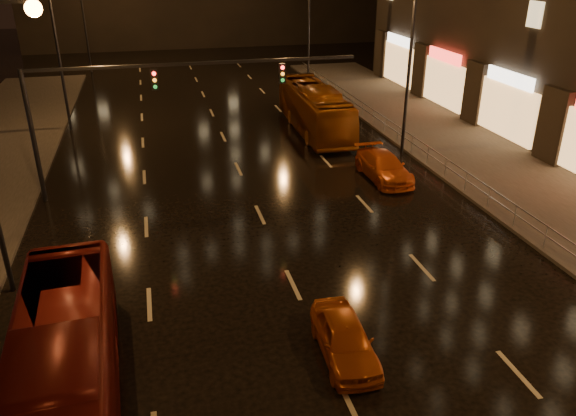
{
  "coord_description": "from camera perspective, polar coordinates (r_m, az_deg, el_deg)",
  "views": [
    {
      "loc": [
        -4.27,
        -6.45,
        10.82
      ],
      "look_at": [
        0.09,
        11.12,
        2.5
      ],
      "focal_mm": 35.0,
      "sensor_mm": 36.0,
      "label": 1
    }
  ],
  "objects": [
    {
      "name": "taxi_far",
      "position": [
        29.49,
        9.7,
        4.16
      ],
      "size": [
        1.93,
        4.58,
        1.32
      ],
      "primitive_type": "imported",
      "rotation": [
        0.0,
        0.0,
        0.02
      ],
      "color": "#CD5113",
      "rests_on": "ground"
    },
    {
      "name": "sidewalk_right",
      "position": [
        29.86,
        23.87,
        1.38
      ],
      "size": [
        7.0,
        70.0,
        0.15
      ],
      "primitive_type": "cube",
      "color": "#38332D",
      "rests_on": "ground"
    },
    {
      "name": "traffic_signal",
      "position": [
        27.16,
        -15.52,
        10.85
      ],
      "size": [
        15.31,
        0.32,
        6.2
      ],
      "color": "black",
      "rests_on": "ground"
    },
    {
      "name": "bus_curb",
      "position": [
        36.94,
        2.72,
        10.02
      ],
      "size": [
        2.78,
        10.73,
        2.97
      ],
      "primitive_type": "imported",
      "rotation": [
        0.0,
        0.0,
        -0.03
      ],
      "color": "#833E0D",
      "rests_on": "ground"
    },
    {
      "name": "railing_right",
      "position": [
        30.1,
        15.77,
        4.48
      ],
      "size": [
        0.05,
        56.0,
        1.0
      ],
      "color": "#99999E",
      "rests_on": "sidewalk_right"
    },
    {
      "name": "ground",
      "position": [
        28.9,
        -4.42,
        2.62
      ],
      "size": [
        140.0,
        140.0,
        0.0
      ],
      "primitive_type": "plane",
      "color": "black",
      "rests_on": "ground"
    },
    {
      "name": "taxi_near",
      "position": [
        16.75,
        5.78,
        -13.03
      ],
      "size": [
        1.62,
        3.65,
        1.22
      ],
      "primitive_type": "imported",
      "rotation": [
        0.0,
        0.0,
        -0.05
      ],
      "color": "#BB4E11",
      "rests_on": "ground"
    },
    {
      "name": "bus_red",
      "position": [
        15.24,
        -21.85,
        -15.6
      ],
      "size": [
        2.84,
        10.23,
        2.82
      ],
      "primitive_type": "imported",
      "rotation": [
        0.0,
        0.0,
        0.05
      ],
      "color": "#61110D",
      "rests_on": "ground"
    }
  ]
}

